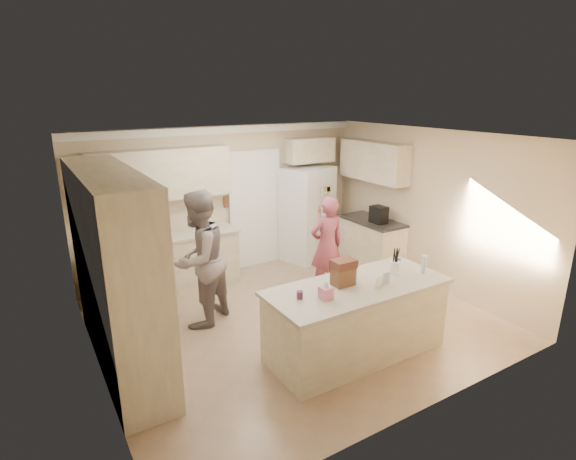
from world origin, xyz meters
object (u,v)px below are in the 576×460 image
teen_boy (199,259)px  coffee_maker (379,215)px  refrigerator (307,214)px  utensil_crock (395,267)px  teen_girl (327,246)px  dollhouse_body (343,276)px  island_base (356,321)px  tissue_box (326,293)px

teen_boy → coffee_maker: bearing=148.1°
refrigerator → utensil_crock: 3.15m
teen_boy → teen_girl: (2.09, -0.10, -0.15)m
coffee_maker → teen_boy: teen_boy is taller
refrigerator → utensil_crock: size_ratio=12.00×
refrigerator → teen_boy: (-2.70, -1.38, 0.06)m
refrigerator → teen_boy: 3.03m
teen_boy → refrigerator: bearing=172.4°
coffee_maker → utensil_crock: (-1.40, -1.85, -0.07)m
refrigerator → teen_boy: teen_boy is taller
dollhouse_body → teen_boy: bearing=126.0°
utensil_crock → teen_boy: 2.62m
island_base → refrigerator: bearing=66.6°
refrigerator → teen_girl: size_ratio=1.12×
dollhouse_body → teen_boy: (-1.20, 1.64, -0.08)m
tissue_box → teen_girl: 2.17m
refrigerator → coffee_maker: size_ratio=6.00×
coffee_maker → dollhouse_body: 2.84m
utensil_crock → tissue_box: size_ratio=1.07×
utensil_crock → teen_boy: (-2.00, 1.69, -0.04)m
coffee_maker → teen_girl: bearing=-168.8°
island_base → tissue_box: 0.79m
island_base → utensil_crock: utensil_crock is taller
refrigerator → teen_boy: bearing=-170.9°
utensil_crock → teen_girl: bearing=86.8°
teen_girl → dollhouse_body: bearing=65.1°
refrigerator → island_base: (-1.35, -3.12, -0.46)m
teen_girl → teen_boy: bearing=2.2°
island_base → teen_boy: size_ratio=1.15×
island_base → teen_girl: 1.84m
coffee_maker → refrigerator: bearing=119.8°
utensil_crock → teen_boy: bearing=139.7°
island_base → utensil_crock: 0.86m
refrigerator → tissue_box: bearing=-138.5°
island_base → teen_boy: bearing=127.7°
teen_boy → dollhouse_body: bearing=91.5°
refrigerator → utensil_crock: (-0.70, -3.07, 0.10)m
refrigerator → tissue_box: 3.74m
coffee_maker → teen_girl: (-1.31, -0.26, -0.27)m
utensil_crock → teen_girl: 1.61m
refrigerator → dollhouse_body: (-1.50, -3.02, 0.14)m
island_base → teen_girl: size_ratio=1.37×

